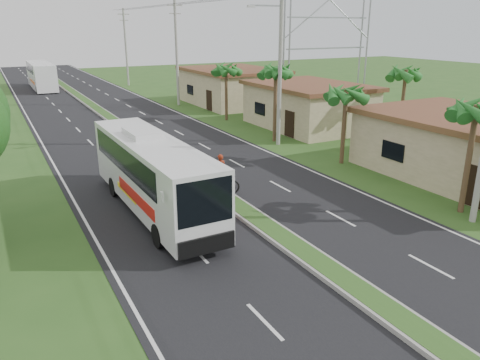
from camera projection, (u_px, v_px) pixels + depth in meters
name	position (u px, v px, depth m)	size (l,w,h in m)	color
ground	(356.00, 292.00, 15.31)	(180.00, 180.00, 0.00)	#2E541E
road_asphalt	(158.00, 152.00, 32.03)	(14.00, 160.00, 0.02)	black
median_strip	(158.00, 151.00, 32.00)	(1.20, 160.00, 0.18)	gray
lane_edge_left	(54.00, 166.00, 29.03)	(0.12, 160.00, 0.01)	silver
lane_edge_right	(243.00, 141.00, 35.04)	(0.12, 160.00, 0.01)	silver
shop_near	(478.00, 148.00, 26.05)	(8.60, 12.60, 3.52)	tan
shop_mid	(308.00, 105.00, 39.40)	(7.60, 10.60, 3.67)	tan
shop_far	(232.00, 86.00, 51.08)	(8.60, 11.60, 3.82)	tan
palm_verge_a	(476.00, 111.00, 20.36)	(2.40, 2.40, 5.45)	#473321
palm_verge_b	(346.00, 94.00, 28.19)	(2.40, 2.40, 5.05)	#473321
palm_verge_c	(276.00, 71.00, 33.53)	(2.40, 2.40, 5.85)	#473321
palm_verge_d	(226.00, 69.00, 41.46)	(2.40, 2.40, 5.25)	#473321
palm_behind_shop	(406.00, 73.00, 34.15)	(2.40, 2.40, 5.65)	#473321
utility_pole_b	(280.00, 56.00, 32.19)	(3.20, 0.28, 12.00)	gray
utility_pole_c	(177.00, 51.00, 49.11)	(1.60, 0.28, 11.00)	gray
utility_pole_d	(126.00, 46.00, 65.91)	(1.60, 0.28, 10.50)	gray
billboard_lattice	(327.00, 40.00, 48.11)	(10.18, 1.18, 12.07)	gray
coach_bus_main	(152.00, 170.00, 21.25)	(2.58, 11.41, 3.68)	silver
coach_bus_far	(41.00, 74.00, 63.03)	(2.67, 11.94, 3.47)	white
motorcyclist	(220.00, 180.00, 23.85)	(2.03, 1.32, 2.15)	black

